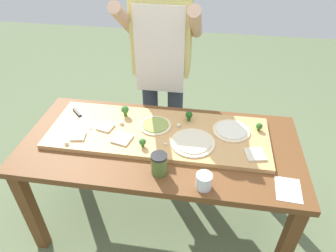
{
  "coord_description": "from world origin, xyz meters",
  "views": [
    {
      "loc": [
        0.26,
        -1.36,
        1.91
      ],
      "look_at": [
        0.03,
        0.09,
        0.81
      ],
      "focal_mm": 32.25,
      "sensor_mm": 36.0,
      "label": 1
    }
  ],
  "objects_px": {
    "prep_table": "(160,154)",
    "cheese_crumble_b": "(165,144)",
    "chefs_knife": "(80,116)",
    "pizza_whole_cheese_artichoke": "(193,142)",
    "flour_cup": "(204,182)",
    "pizza_slice_near_right": "(122,139)",
    "sauce_jar": "(159,164)",
    "broccoli_floret_back_right": "(143,142)",
    "pizza_slice_far_right": "(106,127)",
    "cheese_crumble_c": "(66,143)",
    "broccoli_floret_front_left": "(125,110)",
    "cook_center": "(162,59)",
    "broccoli_floret_front_mid": "(189,115)",
    "broccoli_floret_center_left": "(259,126)",
    "pizza_whole_white_garlic": "(231,131)",
    "pizza_whole_pesto_green": "(155,125)",
    "recipe_note": "(288,189)",
    "cheese_crumble_d": "(179,126)",
    "cheese_crumble_a": "(122,123)",
    "pizza_slice_near_left": "(78,136)",
    "pizza_slice_far_left": "(255,154)"
  },
  "relations": [
    {
      "from": "pizza_whole_pesto_green",
      "to": "cheese_crumble_c",
      "type": "distance_m",
      "value": 0.54
    },
    {
      "from": "cook_center",
      "to": "broccoli_floret_front_mid",
      "type": "bearing_deg",
      "value": -59.51
    },
    {
      "from": "pizza_slice_near_left",
      "to": "pizza_slice_far_right",
      "type": "relative_size",
      "value": 0.95
    },
    {
      "from": "broccoli_floret_front_left",
      "to": "flour_cup",
      "type": "height_order",
      "value": "broccoli_floret_front_left"
    },
    {
      "from": "broccoli_floret_center_left",
      "to": "broccoli_floret_front_left",
      "type": "height_order",
      "value": "broccoli_floret_front_left"
    },
    {
      "from": "cheese_crumble_a",
      "to": "cheese_crumble_c",
      "type": "relative_size",
      "value": 1.0
    },
    {
      "from": "pizza_whole_white_garlic",
      "to": "broccoli_floret_center_left",
      "type": "xyz_separation_m",
      "value": [
        0.17,
        0.04,
        0.02
      ]
    },
    {
      "from": "pizza_slice_near_left",
      "to": "broccoli_floret_center_left",
      "type": "relative_size",
      "value": 1.64
    },
    {
      "from": "pizza_whole_cheese_artichoke",
      "to": "cheese_crumble_a",
      "type": "relative_size",
      "value": 13.3
    },
    {
      "from": "broccoli_floret_front_left",
      "to": "pizza_whole_cheese_artichoke",
      "type": "bearing_deg",
      "value": -24.71
    },
    {
      "from": "pizza_slice_far_left",
      "to": "cheese_crumble_a",
      "type": "bearing_deg",
      "value": 168.3
    },
    {
      "from": "pizza_whole_pesto_green",
      "to": "recipe_note",
      "type": "relative_size",
      "value": 1.23
    },
    {
      "from": "chefs_knife",
      "to": "pizza_whole_cheese_artichoke",
      "type": "xyz_separation_m",
      "value": [
        0.75,
        -0.16,
        0.0
      ]
    },
    {
      "from": "pizza_slice_far_right",
      "to": "cheese_crumble_c",
      "type": "relative_size",
      "value": 4.39
    },
    {
      "from": "broccoli_floret_back_right",
      "to": "broccoli_floret_front_left",
      "type": "bearing_deg",
      "value": 122.22
    },
    {
      "from": "broccoli_floret_center_left",
      "to": "sauce_jar",
      "type": "relative_size",
      "value": 0.41
    },
    {
      "from": "cheese_crumble_c",
      "to": "recipe_note",
      "type": "distance_m",
      "value": 1.23
    },
    {
      "from": "chefs_knife",
      "to": "cheese_crumble_c",
      "type": "xyz_separation_m",
      "value": [
        0.03,
        -0.28,
        0.0
      ]
    },
    {
      "from": "cheese_crumble_c",
      "to": "flour_cup",
      "type": "relative_size",
      "value": 0.23
    },
    {
      "from": "pizza_slice_near_right",
      "to": "cook_center",
      "type": "bearing_deg",
      "value": 79.16
    },
    {
      "from": "flour_cup",
      "to": "cook_center",
      "type": "relative_size",
      "value": 0.05
    },
    {
      "from": "broccoli_floret_front_left",
      "to": "sauce_jar",
      "type": "distance_m",
      "value": 0.54
    },
    {
      "from": "pizza_whole_pesto_green",
      "to": "pizza_slice_far_right",
      "type": "bearing_deg",
      "value": -168.2
    },
    {
      "from": "pizza_slice_far_right",
      "to": "cheese_crumble_d",
      "type": "bearing_deg",
      "value": 10.14
    },
    {
      "from": "broccoli_floret_center_left",
      "to": "cook_center",
      "type": "bearing_deg",
      "value": 146.57
    },
    {
      "from": "pizza_whole_pesto_green",
      "to": "cheese_crumble_a",
      "type": "bearing_deg",
      "value": -177.26
    },
    {
      "from": "broccoli_floret_back_right",
      "to": "cheese_crumble_c",
      "type": "xyz_separation_m",
      "value": [
        -0.44,
        -0.05,
        -0.02
      ]
    },
    {
      "from": "pizza_slice_near_right",
      "to": "sauce_jar",
      "type": "height_order",
      "value": "sauce_jar"
    },
    {
      "from": "broccoli_floret_back_right",
      "to": "sauce_jar",
      "type": "xyz_separation_m",
      "value": [
        0.12,
        -0.16,
        0.0
      ]
    },
    {
      "from": "prep_table",
      "to": "pizza_slice_far_right",
      "type": "bearing_deg",
      "value": 171.67
    },
    {
      "from": "pizza_slice_far_right",
      "to": "cook_center",
      "type": "relative_size",
      "value": 0.05
    },
    {
      "from": "prep_table",
      "to": "cheese_crumble_b",
      "type": "bearing_deg",
      "value": -52.93
    },
    {
      "from": "broccoli_floret_center_left",
      "to": "flour_cup",
      "type": "bearing_deg",
      "value": -122.33
    },
    {
      "from": "broccoli_floret_front_mid",
      "to": "broccoli_floret_center_left",
      "type": "distance_m",
      "value": 0.43
    },
    {
      "from": "pizza_slice_near_right",
      "to": "sauce_jar",
      "type": "xyz_separation_m",
      "value": [
        0.26,
        -0.2,
        0.03
      ]
    },
    {
      "from": "prep_table",
      "to": "pizza_whole_white_garlic",
      "type": "distance_m",
      "value": 0.46
    },
    {
      "from": "broccoli_floret_back_right",
      "to": "prep_table",
      "type": "bearing_deg",
      "value": 45.04
    },
    {
      "from": "pizza_slice_far_right",
      "to": "broccoli_floret_back_right",
      "type": "relative_size",
      "value": 1.55
    },
    {
      "from": "broccoli_floret_front_left",
      "to": "cheese_crumble_c",
      "type": "xyz_separation_m",
      "value": [
        -0.26,
        -0.33,
        -0.04
      ]
    },
    {
      "from": "broccoli_floret_front_mid",
      "to": "cheese_crumble_a",
      "type": "relative_size",
      "value": 3.43
    },
    {
      "from": "cheese_crumble_d",
      "to": "flour_cup",
      "type": "height_order",
      "value": "flour_cup"
    },
    {
      "from": "pizza_whole_cheese_artichoke",
      "to": "broccoli_floret_center_left",
      "type": "relative_size",
      "value": 5.22
    },
    {
      "from": "chefs_knife",
      "to": "pizza_whole_cheese_artichoke",
      "type": "bearing_deg",
      "value": -11.98
    },
    {
      "from": "chefs_knife",
      "to": "pizza_slice_far_right",
      "type": "relative_size",
      "value": 2.43
    },
    {
      "from": "pizza_whole_cheese_artichoke",
      "to": "recipe_note",
      "type": "bearing_deg",
      "value": -26.56
    },
    {
      "from": "chefs_knife",
      "to": "flour_cup",
      "type": "distance_m",
      "value": 0.95
    },
    {
      "from": "pizza_whole_cheese_artichoke",
      "to": "broccoli_floret_front_mid",
      "type": "xyz_separation_m",
      "value": [
        -0.04,
        0.22,
        0.03
      ]
    },
    {
      "from": "pizza_whole_pesto_green",
      "to": "flour_cup",
      "type": "distance_m",
      "value": 0.54
    },
    {
      "from": "recipe_note",
      "to": "broccoli_floret_back_right",
      "type": "bearing_deg",
      "value": 167.09
    },
    {
      "from": "broccoli_floret_front_mid",
      "to": "cheese_crumble_c",
      "type": "distance_m",
      "value": 0.76
    }
  ]
}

